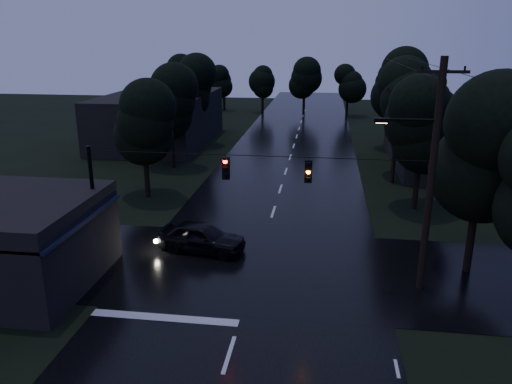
# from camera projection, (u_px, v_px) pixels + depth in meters

# --- Properties ---
(main_road) EXTENTS (12.00, 120.00, 0.02)m
(main_road) POSITION_uv_depth(u_px,v_px,m) (286.00, 172.00, 41.18)
(main_road) COLOR black
(main_road) RESTS_ON ground
(cross_street) EXTENTS (60.00, 9.00, 0.02)m
(cross_street) POSITION_uv_depth(u_px,v_px,m) (256.00, 267.00, 24.17)
(cross_street) COLOR black
(cross_street) RESTS_ON ground
(building_far_right) EXTENTS (10.00, 14.00, 4.40)m
(building_far_right) POSITION_uv_depth(u_px,v_px,m) (454.00, 140.00, 42.47)
(building_far_right) COLOR black
(building_far_right) RESTS_ON ground
(building_far_left) EXTENTS (10.00, 16.00, 5.00)m
(building_far_left) POSITION_uv_depth(u_px,v_px,m) (159.00, 119.00, 51.70)
(building_far_left) COLOR black
(building_far_left) RESTS_ON ground
(utility_pole_main) EXTENTS (3.50, 0.30, 10.00)m
(utility_pole_main) POSITION_uv_depth(u_px,v_px,m) (430.00, 174.00, 20.68)
(utility_pole_main) COLOR black
(utility_pole_main) RESTS_ON ground
(utility_pole_far) EXTENTS (2.00, 0.30, 7.50)m
(utility_pole_far) POSITION_uv_depth(u_px,v_px,m) (396.00, 132.00, 37.04)
(utility_pole_far) COLOR black
(utility_pole_far) RESTS_ON ground
(anchor_pole_left) EXTENTS (0.18, 0.18, 6.00)m
(anchor_pole_left) POSITION_uv_depth(u_px,v_px,m) (95.00, 209.00, 23.30)
(anchor_pole_left) COLOR black
(anchor_pole_left) RESTS_ON ground
(span_signals) EXTENTS (15.00, 0.37, 1.12)m
(span_signals) POSITION_uv_depth(u_px,v_px,m) (266.00, 169.00, 21.57)
(span_signals) COLOR black
(span_signals) RESTS_ON ground
(tree_corner_near) EXTENTS (4.48, 4.48, 9.44)m
(tree_corner_near) POSITION_uv_depth(u_px,v_px,m) (483.00, 148.00, 22.01)
(tree_corner_near) COLOR black
(tree_corner_near) RESTS_ON ground
(tree_left_a) EXTENTS (3.92, 3.92, 8.26)m
(tree_left_a) POSITION_uv_depth(u_px,v_px,m) (143.00, 122.00, 33.22)
(tree_left_a) COLOR black
(tree_left_a) RESTS_ON ground
(tree_left_b) EXTENTS (4.20, 4.20, 8.85)m
(tree_left_b) POSITION_uv_depth(u_px,v_px,m) (170.00, 101.00, 40.74)
(tree_left_b) COLOR black
(tree_left_b) RESTS_ON ground
(tree_left_c) EXTENTS (4.48, 4.48, 9.44)m
(tree_left_c) POSITION_uv_depth(u_px,v_px,m) (194.00, 85.00, 50.16)
(tree_left_c) COLOR black
(tree_left_c) RESTS_ON ground
(tree_right_a) EXTENTS (4.20, 4.20, 8.85)m
(tree_right_a) POSITION_uv_depth(u_px,v_px,m) (423.00, 122.00, 30.76)
(tree_right_a) COLOR black
(tree_right_a) RESTS_ON ground
(tree_right_b) EXTENTS (4.48, 4.48, 9.44)m
(tree_right_b) POSITION_uv_depth(u_px,v_px,m) (412.00, 100.00, 38.12)
(tree_right_b) COLOR black
(tree_right_b) RESTS_ON ground
(tree_right_c) EXTENTS (4.76, 4.76, 10.03)m
(tree_right_c) POSITION_uv_depth(u_px,v_px,m) (402.00, 84.00, 47.38)
(tree_right_c) COLOR black
(tree_right_c) RESTS_ON ground
(car) EXTENTS (4.79, 2.55, 1.55)m
(car) POSITION_uv_depth(u_px,v_px,m) (202.00, 237.00, 25.81)
(car) COLOR black
(car) RESTS_ON ground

